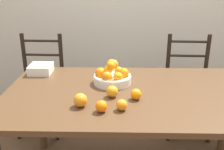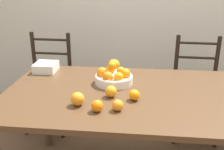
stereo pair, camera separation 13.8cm
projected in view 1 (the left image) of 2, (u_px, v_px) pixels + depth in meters
dining_table at (137, 103)px, 1.79m from camera, size 1.79×0.99×0.76m
fruit_bowl at (112, 76)px, 1.88m from camera, size 0.27×0.27×0.18m
orange_loose_0 at (136, 94)px, 1.64m from camera, size 0.07×0.07×0.07m
orange_loose_1 at (80, 100)px, 1.55m from camera, size 0.08×0.08×0.08m
orange_loose_2 at (122, 105)px, 1.51m from camera, size 0.07×0.07×0.07m
orange_loose_3 at (112, 91)px, 1.67m from camera, size 0.08×0.08×0.08m
orange_loose_4 at (101, 106)px, 1.49m from camera, size 0.07×0.07×0.07m
chair_left at (41, 86)px, 2.61m from camera, size 0.43×0.41×0.97m
chair_right at (188, 88)px, 2.58m from camera, size 0.44×0.42×0.97m
book_stack at (41, 69)px, 2.09m from camera, size 0.17×0.18×0.07m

